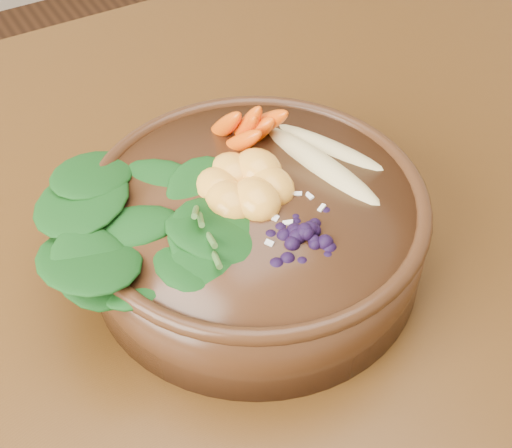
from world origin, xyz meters
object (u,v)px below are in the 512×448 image
at_px(dining_table, 244,260).
at_px(stoneware_bowl, 256,232).
at_px(kale_heap, 168,166).
at_px(carrot_cluster, 244,94).
at_px(banana_halves, 326,143).
at_px(blueberry_pile, 309,219).
at_px(mandarin_cluster, 244,173).

height_order(dining_table, stoneware_bowl, stoneware_bowl).
xyz_separation_m(dining_table, kale_heap, (-0.09, -0.03, 0.20)).
bearing_deg(carrot_cluster, kale_heap, -169.49).
distance_m(stoneware_bowl, carrot_cluster, 0.13).
distance_m(dining_table, carrot_cluster, 0.22).
distance_m(dining_table, kale_heap, 0.22).
bearing_deg(kale_heap, stoneware_bowl, -43.42).
xyz_separation_m(dining_table, banana_halves, (0.06, -0.06, 0.19)).
bearing_deg(carrot_cluster, blueberry_pile, -109.55).
bearing_deg(stoneware_bowl, banana_halves, 12.45).
height_order(stoneware_bowl, blueberry_pile, blueberry_pile).
distance_m(kale_heap, banana_halves, 0.15).
bearing_deg(kale_heap, blueberry_pile, -58.49).
relative_size(stoneware_bowl, mandarin_cluster, 3.15).
height_order(kale_heap, carrot_cluster, carrot_cluster).
height_order(dining_table, kale_heap, kale_heap).
relative_size(carrot_cluster, mandarin_cluster, 0.87).
bearing_deg(dining_table, carrot_cluster, 47.69).
height_order(carrot_cluster, banana_halves, carrot_cluster).
bearing_deg(mandarin_cluster, stoneware_bowl, -86.63).
bearing_deg(mandarin_cluster, blueberry_pile, -79.55).
bearing_deg(stoneware_bowl, dining_table, 68.95).
height_order(kale_heap, blueberry_pile, kale_heap).
bearing_deg(banana_halves, stoneware_bowl, -177.26).
relative_size(carrot_cluster, blueberry_pile, 0.60).
xyz_separation_m(banana_halves, mandarin_cluster, (-0.09, 0.00, 0.00)).
xyz_separation_m(carrot_cluster, blueberry_pile, (-0.03, -0.15, -0.02)).
xyz_separation_m(stoneware_bowl, mandarin_cluster, (-0.00, 0.02, 0.06)).
relative_size(dining_table, blueberry_pile, 11.24).
distance_m(mandarin_cluster, blueberry_pile, 0.08).
height_order(kale_heap, mandarin_cluster, kale_heap).
bearing_deg(dining_table, mandarin_cluster, -117.64).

